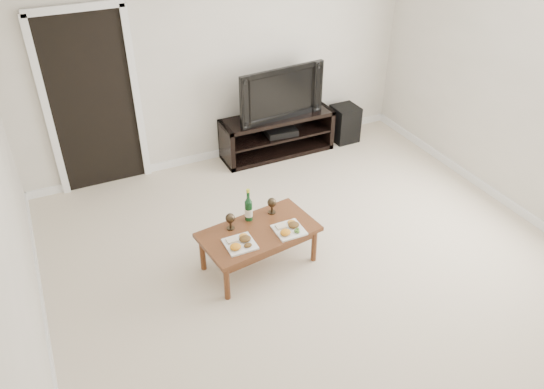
{
  "coord_description": "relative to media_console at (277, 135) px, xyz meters",
  "views": [
    {
      "loc": [
        -2.09,
        -3.11,
        3.49
      ],
      "look_at": [
        -0.3,
        0.67,
        0.7
      ],
      "focal_mm": 35.0,
      "sensor_mm": 36.0,
      "label": 1
    }
  ],
  "objects": [
    {
      "name": "coffee_table",
      "position": [
        -1.14,
        -1.95,
        -0.07
      ],
      "size": [
        1.17,
        0.74,
        0.42
      ],
      "primitive_type": "cube",
      "rotation": [
        0.0,
        0.0,
        0.14
      ],
      "color": "brown",
      "rests_on": "ground"
    },
    {
      "name": "av_receiver",
      "position": [
        0.04,
        -0.01,
        0.05
      ],
      "size": [
        0.42,
        0.33,
        0.08
      ],
      "primitive_type": "cube",
      "rotation": [
        0.0,
        0.0,
        -0.09
      ],
      "color": "black",
      "rests_on": "media_console"
    },
    {
      "name": "back_wall",
      "position": [
        -0.64,
        0.27,
        1.02
      ],
      "size": [
        5.0,
        0.04,
        2.6
      ],
      "primitive_type": "cube",
      "color": "silver",
      "rests_on": "ground"
    },
    {
      "name": "floor",
      "position": [
        -0.64,
        -2.5,
        -0.28
      ],
      "size": [
        5.5,
        5.5,
        0.0
      ],
      "primitive_type": "plane",
      "color": "beige",
      "rests_on": "ground"
    },
    {
      "name": "doorway",
      "position": [
        -2.19,
        0.24,
        0.75
      ],
      "size": [
        0.9,
        0.02,
        2.05
      ],
      "primitive_type": "cube",
      "color": "black",
      "rests_on": "ground"
    },
    {
      "name": "subwoofer",
      "position": [
        1.01,
        -0.05,
        -0.03
      ],
      "size": [
        0.34,
        0.34,
        0.5
      ],
      "primitive_type": "cube",
      "rotation": [
        0.0,
        0.0,
        0.02
      ],
      "color": "black",
      "rests_on": "ground"
    },
    {
      "name": "plate_left",
      "position": [
        -1.38,
        -2.07,
        0.18
      ],
      "size": [
        0.27,
        0.27,
        0.07
      ],
      "primitive_type": "cube",
      "color": "white",
      "rests_on": "coffee_table"
    },
    {
      "name": "goblet_right",
      "position": [
        -0.9,
        -1.74,
        0.23
      ],
      "size": [
        0.09,
        0.09,
        0.17
      ],
      "primitive_type": null,
      "color": "#33281B",
      "rests_on": "coffee_table"
    },
    {
      "name": "goblet_left",
      "position": [
        -1.37,
        -1.81,
        0.23
      ],
      "size": [
        0.09,
        0.09,
        0.17
      ],
      "primitive_type": null,
      "color": "#33281B",
      "rests_on": "coffee_table"
    },
    {
      "name": "media_console",
      "position": [
        0.0,
        0.0,
        0.0
      ],
      "size": [
        1.49,
        0.45,
        0.55
      ],
      "primitive_type": "cube",
      "color": "black",
      "rests_on": "ground"
    },
    {
      "name": "television",
      "position": [
        0.0,
        0.0,
        0.61
      ],
      "size": [
        1.18,
        0.26,
        0.67
      ],
      "primitive_type": "imported",
      "rotation": [
        0.0,
        0.0,
        0.09
      ],
      "color": "black",
      "rests_on": "media_console"
    },
    {
      "name": "plate_right",
      "position": [
        -0.88,
        -2.08,
        0.18
      ],
      "size": [
        0.27,
        0.27,
        0.07
      ],
      "primitive_type": "cube",
      "color": "white",
      "rests_on": "coffee_table"
    },
    {
      "name": "wine_bottle",
      "position": [
        -1.15,
        -1.75,
        0.32
      ],
      "size": [
        0.07,
        0.07,
        0.35
      ],
      "primitive_type": "cylinder",
      "color": "#103C1A",
      "rests_on": "coffee_table"
    }
  ]
}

